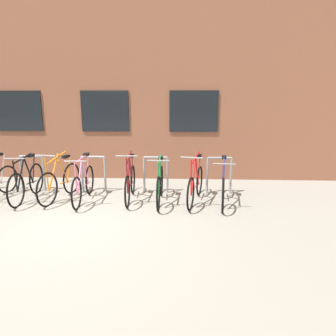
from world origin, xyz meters
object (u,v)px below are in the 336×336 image
Objects in this scene: bicycle_green at (160,184)px; bicycle_blue at (223,185)px; bicycle_maroon at (130,183)px; bicycle_pink at (83,184)px; bicycle_black at (27,182)px; bicycle_orange at (60,182)px; bicycle_red at (195,184)px.

bicycle_blue is at bearing -0.55° from bicycle_green.
bicycle_pink is at bearing -173.36° from bicycle_maroon.
bicycle_maroon is at bearing 6.64° from bicycle_pink.
bicycle_orange reaches higher than bicycle_black.
bicycle_blue is 0.59m from bicycle_red.
bicycle_blue is 1.03× the size of bicycle_black.
bicycle_maroon is 2.04m from bicycle_blue.
bicycle_maroon is 1.00× the size of bicycle_orange.
bicycle_pink is 1.06× the size of bicycle_orange.
bicycle_red reaches higher than bicycle_pink.
bicycle_pink is at bearing -0.45° from bicycle_black.
bicycle_green is 1.05× the size of bicycle_orange.
bicycle_red is (3.01, -0.05, -0.01)m from bicycle_orange.
bicycle_pink is 1.00× the size of bicycle_blue.
bicycle_black is (-2.30, -0.11, 0.01)m from bicycle_maroon.
bicycle_maroon is at bearing 2.70° from bicycle_black.
bicycle_pink is (-1.69, 0.02, -0.00)m from bicycle_green.
bicycle_red is at bearing 0.35° from bicycle_black.
bicycle_red is (0.77, 0.05, -0.00)m from bicycle_green.
bicycle_green is 2.97m from bicycle_black.
bicycle_green is 1.36m from bicycle_blue.
bicycle_pink is 1.02× the size of bicycle_red.
bicycle_red is at bearing 3.74° from bicycle_green.
bicycle_pink is 2.46m from bicycle_red.
bicycle_black is 0.73m from bicycle_orange.
bicycle_green is 1.01× the size of bicycle_red.
bicycle_black is at bearing 179.46° from bicycle_blue.
bicycle_pink reaches higher than bicycle_blue.
bicycle_green is 0.77m from bicycle_red.
bicycle_orange is at bearing 177.35° from bicycle_green.
bicycle_red is (3.74, 0.02, -0.01)m from bicycle_black.
bicycle_black is 1.03× the size of bicycle_orange.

